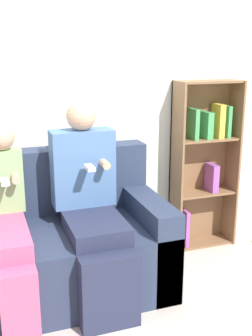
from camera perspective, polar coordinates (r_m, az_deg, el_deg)
The scene contains 6 objects.
ground_plane at distance 2.69m, azimuth -5.66°, elevation -21.21°, with size 14.00×14.00×0.00m, color #BCB2A8.
back_wall at distance 3.13m, azimuth -10.67°, elevation 9.20°, with size 10.00×0.06×2.55m.
couch at distance 2.93m, azimuth -14.49°, elevation -11.06°, with size 1.99×0.84×0.94m.
adult_seated at distance 2.75m, azimuth -4.79°, elevation -4.48°, with size 0.42×0.76×1.29m.
child_seated at distance 2.67m, azimuth -15.50°, elevation -7.28°, with size 0.25×0.79×1.17m.
bookshelf at distance 3.54m, azimuth 10.42°, elevation 0.80°, with size 0.54×0.23×1.39m.
Camera 1 is at (-0.48, -2.10, 1.61)m, focal length 45.00 mm.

